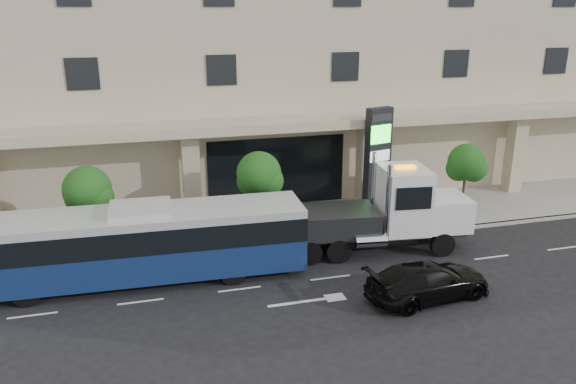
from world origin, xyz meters
name	(u,v)px	position (x,y,z in m)	size (l,w,h in m)	color
ground	(320,263)	(0.00, 0.00, 0.00)	(120.00, 120.00, 0.00)	black
sidewalk	(291,223)	(0.00, 5.00, 0.07)	(120.00, 6.00, 0.15)	gray
curb	(307,245)	(0.00, 2.00, 0.07)	(120.00, 0.30, 0.15)	gray
convention_center	(248,27)	(0.00, 15.42, 9.97)	(60.00, 17.60, 20.00)	tan
tree_left	(88,193)	(-9.97, 3.59, 3.11)	(2.27, 2.20, 4.22)	#422B19
tree_mid	(260,177)	(-1.97, 3.59, 3.26)	(2.28, 2.20, 4.38)	#422B19
tree_right	(467,165)	(9.53, 3.59, 3.04)	(2.10, 2.00, 4.04)	#422B19
city_bus	(143,242)	(-7.73, 0.37, 1.75)	(13.70, 3.38, 3.45)	black
tow_truck	(384,213)	(3.41, 0.67, 1.88)	(10.12, 3.47, 4.58)	#2D3033
black_sedan	(428,281)	(3.18, -4.19, 0.76)	(2.13, 5.23, 1.52)	black
signage_pylon	(377,161)	(4.97, 5.13, 3.18)	(1.57, 0.90, 5.96)	black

